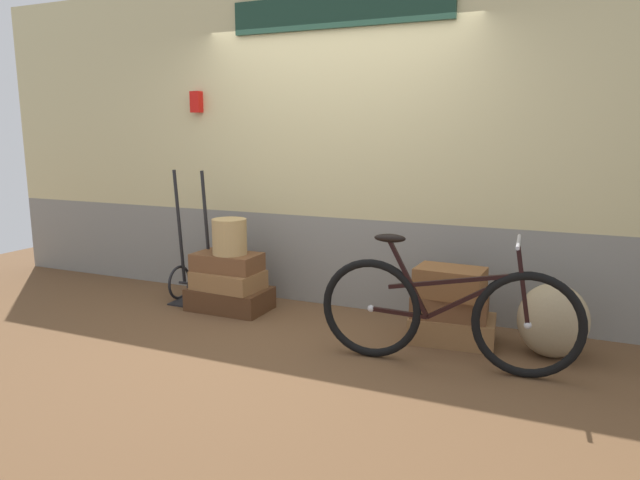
% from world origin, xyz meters
% --- Properties ---
extents(ground, '(9.78, 5.20, 0.06)m').
position_xyz_m(ground, '(0.00, 0.00, -0.03)').
color(ground, brown).
extents(station_building, '(7.78, 0.74, 2.94)m').
position_xyz_m(station_building, '(0.01, 0.85, 1.48)').
color(station_building, gray).
rests_on(station_building, ground).
extents(suitcase_0, '(0.71, 0.45, 0.20)m').
position_xyz_m(suitcase_0, '(-0.81, 0.25, 0.10)').
color(suitcase_0, '#4C2D19').
rests_on(suitcase_0, ground).
extents(suitcase_1, '(0.62, 0.44, 0.16)m').
position_xyz_m(suitcase_1, '(-0.81, 0.23, 0.28)').
color(suitcase_1, olive).
rests_on(suitcase_1, suitcase_0).
extents(suitcase_2, '(0.59, 0.35, 0.16)m').
position_xyz_m(suitcase_2, '(-0.82, 0.25, 0.44)').
color(suitcase_2, brown).
rests_on(suitcase_2, suitcase_1).
extents(suitcase_3, '(0.67, 0.46, 0.20)m').
position_xyz_m(suitcase_3, '(1.20, 0.26, 0.10)').
color(suitcase_3, olive).
rests_on(suitcase_3, ground).
extents(suitcase_4, '(0.59, 0.40, 0.17)m').
position_xyz_m(suitcase_4, '(1.17, 0.26, 0.28)').
color(suitcase_4, brown).
rests_on(suitcase_4, suitcase_3).
extents(suitcase_5, '(0.51, 0.35, 0.22)m').
position_xyz_m(suitcase_5, '(1.17, 0.22, 0.48)').
color(suitcase_5, brown).
rests_on(suitcase_5, suitcase_4).
extents(wicker_basket, '(0.31, 0.31, 0.32)m').
position_xyz_m(wicker_basket, '(-0.78, 0.24, 0.68)').
color(wicker_basket, tan).
rests_on(wicker_basket, suitcase_2).
extents(luggage_trolley, '(0.39, 0.38, 1.25)m').
position_xyz_m(luggage_trolley, '(-1.25, 0.32, 0.27)').
color(luggage_trolley, black).
rests_on(luggage_trolley, ground).
extents(burlap_sack, '(0.49, 0.42, 0.54)m').
position_xyz_m(burlap_sack, '(1.91, 0.24, 0.27)').
color(burlap_sack, '#9E8966').
rests_on(burlap_sack, ground).
extents(bicycle, '(1.76, 0.46, 0.91)m').
position_xyz_m(bicycle, '(1.24, -0.25, 0.38)').
color(bicycle, black).
rests_on(bicycle, ground).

